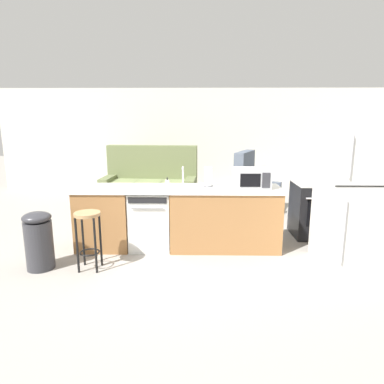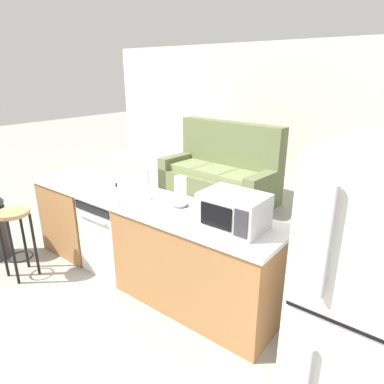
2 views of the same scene
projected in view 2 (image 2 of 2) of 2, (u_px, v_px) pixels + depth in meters
name	position (u px, v px, depth m)	size (l,w,h in m)	color
ground_plane	(136.00, 273.00, 3.71)	(24.00, 24.00, 0.00)	gray
wall_back	(313.00, 116.00, 6.23)	(10.00, 0.06, 2.60)	silver
kitchen_counter	(150.00, 245.00, 3.43)	(2.94, 0.66, 0.90)	#9E6B3D
dishwasher	(117.00, 232.00, 3.72)	(0.58, 0.61, 0.84)	white
refrigerator	(379.00, 330.00, 1.64)	(0.72, 0.73, 1.79)	white
microwave	(234.00, 210.00, 2.67)	(0.50, 0.37, 0.28)	#B7B7BC
sink_faucet	(147.00, 187.00, 3.25)	(0.07, 0.18, 0.30)	silver
paper_towel_roll	(180.00, 192.00, 3.09)	(0.14, 0.14, 0.28)	#4C4C51
soap_bottle	(117.00, 193.00, 3.24)	(0.06, 0.06, 0.18)	silver
bar_stool	(16.00, 230.00, 3.50)	(0.32, 0.32, 0.74)	tan
couch	(221.00, 175.00, 5.86)	(2.06, 1.05, 1.27)	#667047
armchair	(347.00, 217.00, 4.28)	(1.08, 1.10, 1.20)	#515B6B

